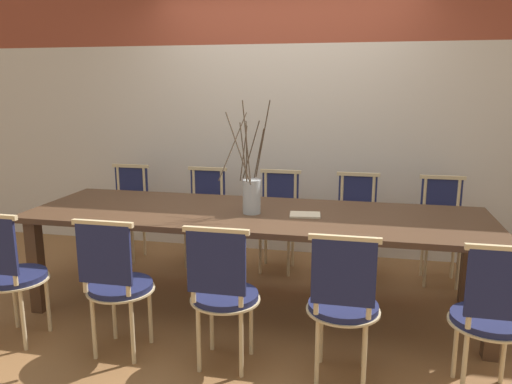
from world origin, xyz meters
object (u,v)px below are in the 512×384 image
(dining_table, at_px, (256,222))
(chair_far_center, at_px, (278,217))
(chair_near_center, at_px, (223,290))
(book_stack, at_px, (305,215))
(vase_centerpiece, at_px, (251,194))

(dining_table, bearing_deg, chair_far_center, 88.71)
(chair_near_center, relative_size, chair_far_center, 1.00)
(chair_near_center, xyz_separation_m, book_stack, (0.37, 0.82, 0.26))
(vase_centerpiece, bearing_deg, chair_near_center, -89.03)
(chair_far_center, bearing_deg, dining_table, 88.71)
(dining_table, relative_size, vase_centerpiece, 4.12)
(dining_table, distance_m, chair_far_center, 0.86)
(dining_table, xyz_separation_m, book_stack, (0.36, -0.02, 0.08))
(dining_table, bearing_deg, book_stack, -3.88)
(chair_far_center, xyz_separation_m, vase_centerpiece, (-0.05, -0.87, 0.40))
(chair_far_center, distance_m, vase_centerpiece, 0.96)
(chair_far_center, bearing_deg, chair_near_center, 88.91)
(dining_table, bearing_deg, vase_centerpiece, -128.95)
(dining_table, bearing_deg, chair_near_center, -90.89)
(chair_near_center, bearing_deg, dining_table, 89.11)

